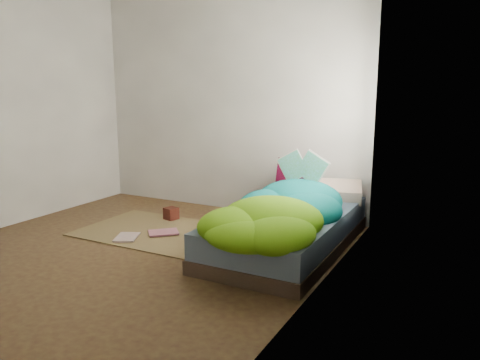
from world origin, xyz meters
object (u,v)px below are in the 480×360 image
object	(u,v)px
pillow_magenta	(296,178)
floor_book_b	(162,230)
bed	(288,231)
open_book	(303,157)
wooden_box	(171,213)
floor_book_a	(117,237)

from	to	relation	value
pillow_magenta	floor_book_b	bearing A→B (deg)	-148.82
bed	open_book	size ratio (longest dim) A/B	4.69
pillow_magenta	open_book	bearing A→B (deg)	-62.81
bed	wooden_box	distance (m)	1.55
pillow_magenta	floor_book_b	distance (m)	1.51
bed	floor_book_b	world-z (taller)	bed
open_book	floor_book_a	size ratio (longest dim) A/B	1.50
pillow_magenta	floor_book_a	world-z (taller)	pillow_magenta
bed	wooden_box	world-z (taller)	bed
pillow_magenta	wooden_box	bearing A→B (deg)	-167.21
open_book	floor_book_a	world-z (taller)	open_book
floor_book_b	bed	bearing A→B (deg)	52.43
floor_book_a	pillow_magenta	bearing A→B (deg)	16.43
bed	floor_book_a	bearing A→B (deg)	-160.73
floor_book_b	open_book	bearing A→B (deg)	68.45
bed	open_book	xyz separation A→B (m)	(-0.02, 0.40, 0.64)
bed	pillow_magenta	world-z (taller)	pillow_magenta
open_book	wooden_box	size ratio (longest dim) A/B	3.21
open_book	wooden_box	xyz separation A→B (m)	(-1.51, -0.14, -0.73)
pillow_magenta	floor_book_b	xyz separation A→B (m)	(-1.15, -0.83, -0.51)
pillow_magenta	wooden_box	distance (m)	1.47
floor_book_a	floor_book_b	world-z (taller)	floor_book_b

